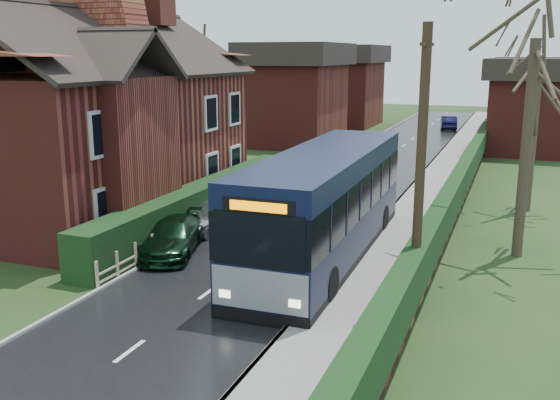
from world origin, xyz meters
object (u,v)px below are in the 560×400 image
at_px(brick_house, 96,113).
at_px(bus_stop_sign, 333,228).
at_px(telegraph_pole, 420,171).
at_px(bus, 325,206).
at_px(car_silver, 216,214).
at_px(car_green, 172,236).

relative_size(brick_house, bus_stop_sign, 5.33).
bearing_deg(telegraph_pole, bus, 144.22).
height_order(bus, car_silver, bus).
bearing_deg(bus, car_green, -164.58).
bearing_deg(car_silver, bus, -3.79).
bearing_deg(brick_house, car_green, -33.79).
bearing_deg(car_green, car_silver, 70.70).
bearing_deg(car_silver, brick_house, -172.20).
distance_m(bus, car_green, 5.45).
xyz_separation_m(car_silver, car_green, (-0.10, -3.18, -0.04)).
distance_m(brick_house, telegraph_pole, 15.68).
bearing_deg(car_green, bus, -1.17).
xyz_separation_m(brick_house, car_silver, (5.93, -0.73, -3.72)).
distance_m(bus, telegraph_pole, 5.38).
relative_size(bus, telegraph_pole, 1.59).
relative_size(brick_house, car_silver, 3.82).
height_order(car_silver, telegraph_pole, telegraph_pole).
relative_size(car_silver, bus_stop_sign, 1.39).
xyz_separation_m(car_green, telegraph_pole, (8.70, -1.95, 3.24)).
bearing_deg(car_green, brick_house, 128.72).
height_order(brick_house, bus, brick_house).
bearing_deg(bus_stop_sign, bus, 119.34).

